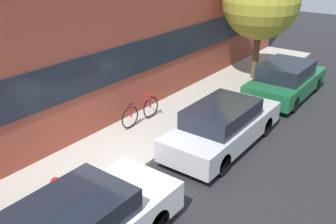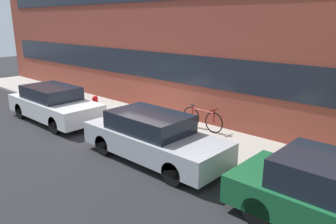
{
  "view_description": "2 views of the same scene",
  "coord_description": "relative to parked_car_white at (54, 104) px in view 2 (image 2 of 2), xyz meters",
  "views": [
    {
      "loc": [
        -6.15,
        -5.52,
        5.39
      ],
      "look_at": [
        1.82,
        0.42,
        0.93
      ],
      "focal_mm": 40.0,
      "sensor_mm": 36.0,
      "label": 1
    },
    {
      "loc": [
        8.59,
        -7.05,
        3.81
      ],
      "look_at": [
        1.73,
        0.39,
        0.95
      ],
      "focal_mm": 35.0,
      "sensor_mm": 36.0,
      "label": 2
    }
  ],
  "objects": [
    {
      "name": "parked_car_white",
      "position": [
        0.0,
        0.0,
        0.0
      ],
      "size": [
        4.34,
        1.69,
        1.36
      ],
      "color": "silver",
      "rests_on": "ground_plane"
    },
    {
      "name": "fire_hydrant",
      "position": [
        0.69,
        1.43,
        -0.19
      ],
      "size": [
        0.57,
        0.32,
        0.77
      ],
      "color": "red",
      "rests_on": "sidewalk_strip"
    },
    {
      "name": "ground_plane",
      "position": [
        2.94,
        1.05,
        -0.68
      ],
      "size": [
        56.0,
        56.0,
        0.0
      ],
      "primitive_type": "plane",
      "color": "#232326"
    },
    {
      "name": "sidewalk_strip",
      "position": [
        2.94,
        2.24,
        -0.63
      ],
      "size": [
        28.0,
        2.39,
        0.11
      ],
      "color": "#A8A399",
      "rests_on": "ground_plane"
    },
    {
      "name": "parked_car_silver",
      "position": [
        5.43,
        -0.0,
        -0.01
      ],
      "size": [
        4.37,
        1.64,
        1.35
      ],
      "color": "#B2B5BA",
      "rests_on": "ground_plane"
    },
    {
      "name": "bicycle",
      "position": [
        5.05,
        2.79,
        -0.16
      ],
      "size": [
        1.73,
        0.44,
        0.83
      ],
      "rotation": [
        0.0,
        0.0,
        -0.02
      ],
      "color": "black",
      "rests_on": "sidewalk_strip"
    }
  ]
}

